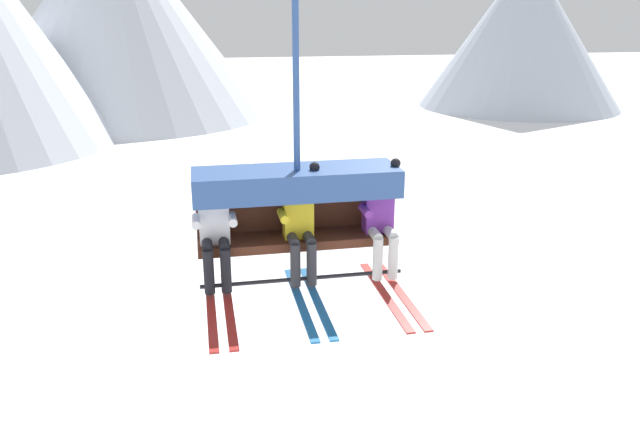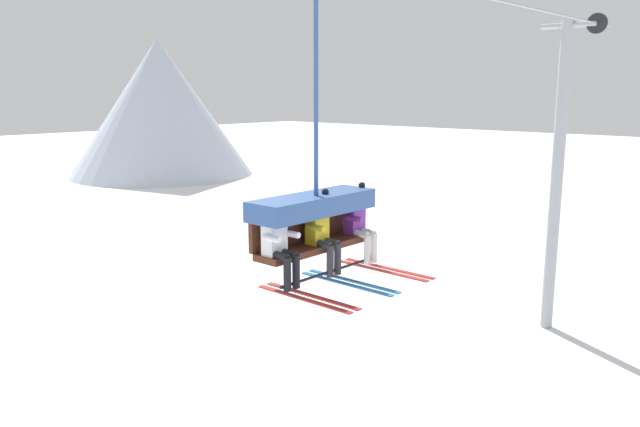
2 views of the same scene
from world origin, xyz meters
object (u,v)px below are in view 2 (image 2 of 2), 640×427
lift_tower_far (558,173)px  skier_white (281,245)px  skier_purple (360,224)px  chairlift_chair (313,210)px  skier_yellow (323,233)px

lift_tower_far → skier_white: (-12.56, -0.93, 0.28)m
lift_tower_far → skier_purple: (-10.74, -0.92, 0.30)m
lift_tower_far → skier_purple: 10.78m
skier_purple → chairlift_chair: bearing=166.9°
lift_tower_far → chairlift_chair: size_ratio=2.04×
skier_yellow → skier_purple: 0.91m
skier_yellow → skier_purple: (0.91, 0.00, 0.00)m
lift_tower_far → skier_purple: size_ratio=5.53×
skier_purple → skier_yellow: bearing=180.0°
lift_tower_far → skier_white: lift_tower_far is taller
chairlift_chair → skier_white: 1.00m
skier_yellow → skier_purple: bearing=0.0°
skier_white → skier_yellow: (0.91, 0.01, 0.02)m
chairlift_chair → skier_purple: bearing=-13.1°
skier_purple → lift_tower_far: bearing=4.9°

